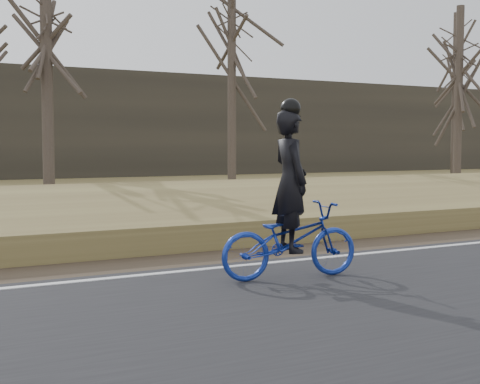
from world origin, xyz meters
name	(u,v)px	position (x,y,z in m)	size (l,w,h in m)	color
shoulder	(443,238)	(0.00, 1.20, 0.02)	(120.00, 1.60, 0.04)	#473A2B
embankment	(347,213)	(0.00, 4.20, 0.22)	(120.00, 5.00, 0.44)	olive
ballast	(264,201)	(0.00, 8.00, 0.23)	(120.00, 3.00, 0.45)	slate
railroad	(264,190)	(0.00, 8.00, 0.53)	(120.00, 2.40, 0.29)	black
treeline_backdrop	(69,124)	(0.00, 30.00, 3.00)	(120.00, 4.00, 6.00)	#383328
cyclist	(290,221)	(-4.78, -0.87, 0.80)	(1.95, 0.90, 2.33)	navy
bare_tree_near_left	(47,99)	(-4.88, 12.85, 3.20)	(0.36, 0.36, 6.41)	#4C4037
bare_tree_center	(232,81)	(3.47, 16.62, 4.46)	(0.36, 0.36, 8.91)	#4C4037
bare_tree_right	(459,96)	(13.91, 14.22, 4.05)	(0.36, 0.36, 8.11)	#4C4037
bare_tree_far_right	(455,96)	(18.89, 19.25, 4.56)	(0.36, 0.36, 9.13)	#4C4037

